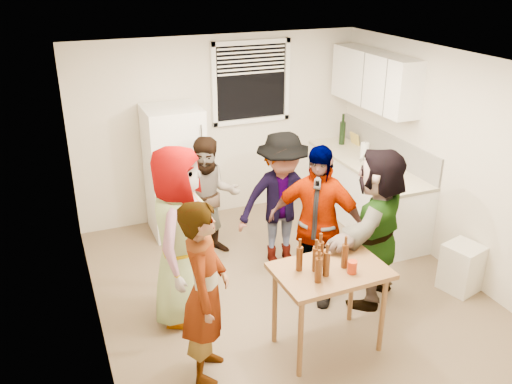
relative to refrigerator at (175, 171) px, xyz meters
name	(u,v)px	position (x,y,z in m)	size (l,w,h in m)	color
room	(287,290)	(0.75, -1.88, -0.85)	(4.00, 4.50, 2.50)	beige
window	(251,82)	(1.20, 0.33, 1.00)	(1.12, 0.10, 1.06)	white
refrigerator	(175,171)	(0.00, 0.00, 0.00)	(0.70, 0.70, 1.70)	white
counter_lower	(365,194)	(2.45, -0.73, -0.42)	(0.60, 2.20, 0.86)	white
countertop	(367,163)	(2.45, -0.73, 0.03)	(0.64, 2.22, 0.04)	beige
backsplash	(387,146)	(2.74, -0.73, 0.23)	(0.03, 2.20, 0.36)	#B6B2A8
upper_cabinets	(374,79)	(2.58, -0.53, 1.10)	(0.34, 1.60, 0.70)	white
kettle	(370,165)	(2.40, -0.87, 0.05)	(0.25, 0.21, 0.21)	silver
paper_towel	(364,160)	(2.43, -0.67, 0.05)	(0.11, 0.11, 0.24)	white
wine_bottle	(342,144)	(2.50, 0.04, 0.05)	(0.08, 0.08, 0.34)	black
beer_bottle_counter	(389,179)	(2.35, -1.36, 0.05)	(0.06, 0.06, 0.22)	#47230C
blue_cup	(384,177)	(2.33, -1.30, 0.05)	(0.10, 0.10, 0.13)	#0708AB
picture_frame	(355,139)	(2.67, -0.04, 0.13)	(0.02, 0.20, 0.17)	gold
trash_bin	(461,269)	(2.55, -2.56, -0.60)	(0.37, 0.37, 0.54)	silver
serving_table	(326,345)	(0.70, -2.87, -0.85)	(1.00, 0.67, 0.85)	brown
beer_bottle_table	(319,266)	(0.63, -2.78, 0.00)	(0.06, 0.06, 0.24)	#47230C
red_cup	(352,273)	(0.84, -3.00, 0.00)	(0.09, 0.09, 0.12)	#A1290B
guest_grey	(184,315)	(-0.43, -1.90, -0.85)	(0.90, 1.84, 0.59)	gray
guest_stripe	(209,371)	(-0.44, -2.79, -0.85)	(0.61, 1.67, 0.40)	#141933
guest_back_left	(212,252)	(0.24, -0.76, -0.85)	(0.73, 1.50, 0.57)	brown
guest_back_right	(281,262)	(0.93, -1.30, -0.85)	(1.06, 1.64, 0.61)	#39393E
guest_black	(313,296)	(0.96, -2.10, -0.85)	(1.02, 1.74, 0.42)	black
guest_orange	(370,297)	(1.54, -2.33, -0.85)	(1.59, 1.71, 0.51)	#F49346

